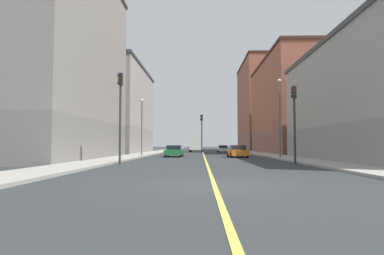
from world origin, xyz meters
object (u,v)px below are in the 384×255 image
object	(u,v)px
traffic_light_right_near	(120,106)
traffic_light_median_far	(202,129)
traffic_light_left_near	(294,113)
street_lamp_right_near	(142,121)
building_left_far	(266,107)
car_green	(174,151)
building_right_midblock	(110,110)
building_right_corner	(43,60)
street_lamp_left_near	(280,110)
box_truck	(196,144)
car_orange	(237,151)
car_silver	(223,149)
building_left_mid	(298,106)

from	to	relation	value
traffic_light_right_near	traffic_light_median_far	world-z (taller)	traffic_light_right_near
traffic_light_left_near	street_lamp_right_near	size ratio (longest dim) A/B	0.85
building_left_far	car_green	distance (m)	48.10
building_right_midblock	street_lamp_right_near	size ratio (longest dim) A/B	3.34
building_right_corner	street_lamp_left_near	world-z (taller)	building_right_corner
building_right_corner	street_lamp_right_near	xyz separation A→B (m)	(8.31, 7.78, -5.38)
traffic_light_median_far	box_truck	xyz separation A→B (m)	(-0.96, 16.74, -2.17)
traffic_light_median_far	street_lamp_left_near	bearing A→B (deg)	-61.48
car_orange	box_truck	world-z (taller)	box_truck
traffic_light_right_near	building_right_corner	bearing A→B (deg)	143.26
building_right_midblock	car_orange	bearing A→B (deg)	-42.98
building_right_corner	car_green	world-z (taller)	building_right_corner
building_left_far	traffic_light_right_near	bearing A→B (deg)	-111.28
building_right_corner	traffic_light_median_far	size ratio (longest dim) A/B	3.68
traffic_light_right_near	box_truck	world-z (taller)	traffic_light_right_near
building_right_midblock	car_silver	bearing A→B (deg)	15.97
car_orange	car_green	bearing A→B (deg)	171.28
building_right_midblock	street_lamp_right_near	world-z (taller)	building_right_midblock
traffic_light_right_near	street_lamp_left_near	size ratio (longest dim) A/B	0.86
car_orange	box_truck	distance (m)	27.05
car_orange	building_left_far	bearing A→B (deg)	74.69
traffic_light_median_far	box_truck	bearing A→B (deg)	93.28
street_lamp_right_near	building_left_mid	bearing A→B (deg)	34.26
traffic_light_right_near	car_orange	world-z (taller)	traffic_light_right_near
building_right_midblock	traffic_light_left_near	size ratio (longest dim) A/B	3.93
building_right_midblock	box_truck	distance (m)	17.74
building_left_mid	car_silver	xyz separation A→B (m)	(-12.08, 6.06, -7.13)
building_right_corner	car_orange	bearing A→B (deg)	17.11
traffic_light_left_near	traffic_light_median_far	xyz separation A→B (m)	(-6.67, 22.76, -0.01)
building_left_far	traffic_light_right_near	xyz separation A→B (m)	(-22.17, -56.93, -6.45)
car_silver	car_orange	bearing A→B (deg)	-89.92
traffic_light_median_far	traffic_light_left_near	bearing A→B (deg)	-73.66
street_lamp_left_near	building_left_far	bearing A→B (deg)	80.25
car_orange	street_lamp_left_near	bearing A→B (deg)	-49.01
traffic_light_left_near	street_lamp_right_near	bearing A→B (deg)	133.21
traffic_light_left_near	building_left_mid	bearing A→B (deg)	72.99
building_left_mid	building_right_midblock	xyz separation A→B (m)	(-31.46, 0.51, -0.54)
street_lamp_left_near	street_lamp_right_near	size ratio (longest dim) A/B	1.16
building_left_far	street_lamp_right_near	bearing A→B (deg)	-118.75
building_left_mid	building_right_corner	bearing A→B (deg)	-143.18
traffic_light_right_near	car_orange	distance (m)	16.81
building_left_far	car_silver	size ratio (longest dim) A/B	5.71
car_orange	car_green	size ratio (longest dim) A/B	1.01
building_left_far	building_right_corner	xyz separation A→B (m)	(-31.46, -49.99, -1.11)
building_right_midblock	street_lamp_right_near	distance (m)	18.51
street_lamp_left_near	car_green	size ratio (longest dim) A/B	1.80
building_right_corner	traffic_light_median_far	world-z (taller)	building_right_corner
building_right_midblock	box_truck	bearing A→B (deg)	30.38
traffic_light_right_near	car_green	size ratio (longest dim) A/B	1.55
building_left_mid	building_right_corner	distance (m)	39.34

